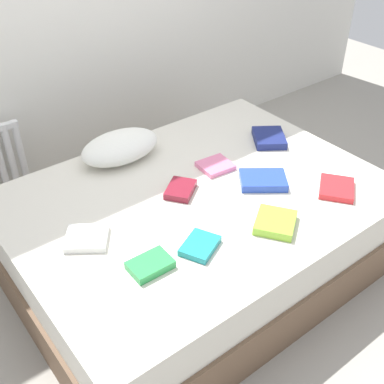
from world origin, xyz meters
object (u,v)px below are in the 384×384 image
textbook_lime (275,222)px  bed (197,229)px  textbook_green (150,265)px  textbook_pink (215,166)px  pillow (120,147)px  textbook_maroon (181,189)px  textbook_white (87,238)px  textbook_red (337,188)px  textbook_navy (269,138)px  textbook_teal (200,246)px  textbook_blue (263,180)px

textbook_lime → bed: bearing=71.7°
textbook_green → textbook_pink: bearing=31.6°
pillow → textbook_maroon: 0.50m
textbook_maroon → textbook_white: bearing=147.9°
textbook_white → textbook_pink: bearing=42.8°
pillow → bed: bearing=-75.8°
pillow → textbook_green: bearing=-113.2°
bed → textbook_lime: (0.13, -0.44, 0.27)m
textbook_red → textbook_pink: 0.68m
textbook_maroon → textbook_navy: 0.77m
bed → textbook_white: (-0.65, 0.02, 0.27)m
textbook_pink → textbook_teal: bearing=-130.9°
textbook_white → textbook_navy: textbook_navy is taller
textbook_lime → textbook_pink: textbook_lime is taller
textbook_teal → textbook_red: bearing=-32.2°
bed → pillow: (-0.14, 0.55, 0.33)m
bed → textbook_pink: bearing=29.5°
textbook_maroon → textbook_green: 0.58m
textbook_lime → textbook_teal: bearing=130.9°
textbook_pink → textbook_navy: bearing=8.7°
bed → textbook_red: textbook_red is taller
bed → pillow: 0.66m
textbook_white → textbook_navy: 1.35m
textbook_blue → textbook_red: bearing=-10.5°
textbook_teal → textbook_blue: 0.63m
textbook_maroon → textbook_pink: 0.31m
textbook_navy → textbook_pink: size_ratio=1.29×
textbook_teal → textbook_navy: bearing=1.9°
textbook_red → pillow: bearing=90.0°
bed → textbook_navy: (0.70, 0.16, 0.28)m
textbook_lime → textbook_blue: bearing=20.2°
textbook_green → textbook_pink: (0.75, 0.44, -0.01)m
textbook_lime → textbook_maroon: bearing=76.5°
textbook_maroon → textbook_teal: textbook_maroon is taller
textbook_white → textbook_teal: same height
bed → textbook_blue: textbook_blue is taller
textbook_white → pillow: bearing=82.1°
pillow → textbook_white: (-0.51, -0.53, -0.06)m
textbook_lime → textbook_red: textbook_lime is taller
textbook_maroon → textbook_navy: textbook_navy is taller
textbook_green → textbook_lime: (0.64, -0.13, 0.00)m
textbook_red → textbook_pink: textbook_red is taller
textbook_white → textbook_teal: 0.53m
textbook_maroon → textbook_red: size_ratio=0.86×
textbook_navy → textbook_lime: bearing=172.1°
textbook_green → textbook_lime: textbook_lime is taller
bed → textbook_maroon: textbook_maroon is taller
textbook_blue → textbook_navy: 0.47m
textbook_green → textbook_navy: bearing=22.2°
textbook_maroon → textbook_lime: (0.20, -0.51, 0.00)m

